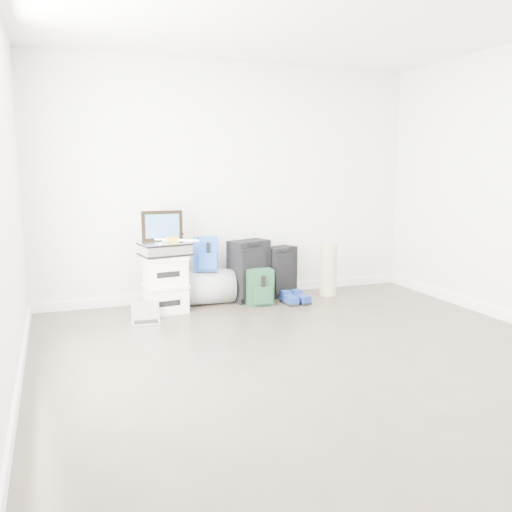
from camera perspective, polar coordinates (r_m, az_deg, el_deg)
name	(u,v)px	position (r m, az deg, el deg)	size (l,w,h in m)	color
ground	(332,368)	(4.30, 8.01, -11.56)	(5.00, 5.00, 0.00)	#3B312B
room_envelope	(336,140)	(4.04, 8.46, 11.98)	(4.52, 5.02, 2.71)	silver
boxes_stack	(166,284)	(5.80, -9.50, -2.91)	(0.46, 0.39, 0.61)	white
briefcase	(165,249)	(5.74, -9.60, 0.73)	(0.49, 0.36, 0.14)	#B2B2B7
painting	(162,226)	(5.80, -9.84, 3.14)	(0.43, 0.04, 0.32)	black
drone	(172,240)	(5.72, -8.80, 1.71)	(0.49, 0.49, 0.05)	gold
duffel_bag	(206,287)	(6.11, -5.33, -3.29)	(0.39, 0.39, 0.62)	#95989D
blue_backpack	(206,255)	(6.01, -5.31, 0.16)	(0.31, 0.27, 0.38)	#193FA3
large_suitcase	(249,271)	(6.21, -0.73, -1.55)	(0.51, 0.42, 0.70)	black
green_backpack	(260,288)	(6.03, 0.41, -3.39)	(0.30, 0.23, 0.40)	#153A25
carry_on	(280,271)	(6.45, 2.57, -1.64)	(0.43, 0.36, 0.59)	black
shoes	(295,299)	(6.15, 4.08, -4.56)	(0.28, 0.31, 0.10)	black
rolled_rug	(328,270)	(6.52, 7.62, -1.46)	(0.20, 0.20, 0.62)	gray
laptop	(146,318)	(5.53, -11.53, -6.37)	(0.29, 0.22, 0.20)	silver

